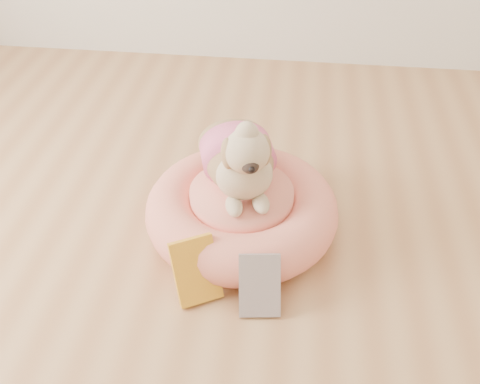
# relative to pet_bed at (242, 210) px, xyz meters

# --- Properties ---
(pet_bed) EXTENTS (0.69, 0.69, 0.18)m
(pet_bed) POSITION_rel_pet_bed_xyz_m (0.00, 0.00, 0.00)
(pet_bed) COLOR #FF7D63
(pet_bed) RESTS_ON floor
(dog) EXTENTS (0.42, 0.52, 0.33)m
(dog) POSITION_rel_pet_bed_xyz_m (-0.01, 0.04, 0.26)
(dog) COLOR brown
(dog) RESTS_ON pet_bed
(book_yellow) EXTENTS (0.18, 0.17, 0.20)m
(book_yellow) POSITION_rel_pet_bed_xyz_m (-0.11, -0.32, 0.01)
(book_yellow) COLOR yellow
(book_yellow) RESTS_ON floor
(book_white) EXTENTS (0.14, 0.13, 0.18)m
(book_white) POSITION_rel_pet_bed_xyz_m (0.10, -0.35, 0.00)
(book_white) COLOR white
(book_white) RESTS_ON floor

